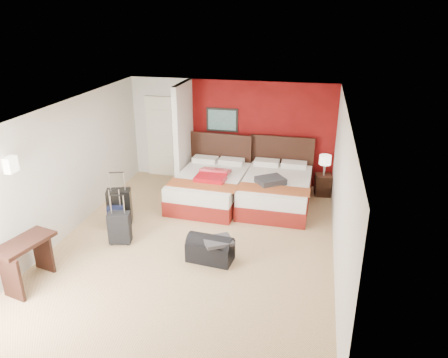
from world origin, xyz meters
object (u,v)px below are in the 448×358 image
(duffel_bag, at_px, (210,250))
(suitcase_charcoal, at_px, (120,229))
(table_lamp, at_px, (325,165))
(suitcase_navy, at_px, (116,218))
(suitcase_black, at_px, (120,207))
(bed_right, at_px, (276,192))
(desk, at_px, (28,262))
(bed_left, at_px, (210,188))
(red_suitcase_open, at_px, (213,175))
(nightstand, at_px, (323,185))

(duffel_bag, bearing_deg, suitcase_charcoal, 179.56)
(table_lamp, bearing_deg, suitcase_navy, -147.62)
(suitcase_black, bearing_deg, bed_right, 9.21)
(bed_right, relative_size, desk, 2.26)
(bed_left, xyz_separation_m, suitcase_black, (-1.51, -1.43, 0.04))
(suitcase_navy, bearing_deg, bed_right, 13.80)
(table_lamp, bearing_deg, red_suitcase_open, -157.40)
(table_lamp, bearing_deg, suitcase_charcoal, -140.05)
(table_lamp, bearing_deg, duffel_bag, -119.93)
(suitcase_charcoal, distance_m, desk, 1.70)
(nightstand, xyz_separation_m, suitcase_charcoal, (-3.64, -3.05, 0.04))
(suitcase_navy, relative_size, duffel_bag, 0.57)
(bed_left, xyz_separation_m, desk, (-2.02, -3.63, 0.07))
(suitcase_navy, bearing_deg, desk, -121.26)
(duffel_bag, height_order, desk, desk)
(suitcase_black, distance_m, suitcase_charcoal, 0.81)
(suitcase_black, distance_m, duffel_bag, 2.32)
(bed_right, bearing_deg, red_suitcase_open, -169.79)
(bed_right, distance_m, suitcase_black, 3.35)
(table_lamp, xyz_separation_m, suitcase_navy, (-3.97, -2.52, -0.51))
(suitcase_charcoal, distance_m, duffel_bag, 1.78)
(bed_left, relative_size, suitcase_navy, 4.72)
(bed_left, bearing_deg, bed_right, 7.75)
(bed_left, bearing_deg, table_lamp, 23.25)
(suitcase_charcoal, xyz_separation_m, duffel_bag, (1.77, -0.21, -0.09))
(bed_left, xyz_separation_m, red_suitcase_open, (0.10, -0.10, 0.37))
(duffel_bag, bearing_deg, suitcase_black, 162.15)
(suitcase_charcoal, bearing_deg, red_suitcase_open, 45.89)
(bed_right, bearing_deg, suitcase_navy, -148.07)
(suitcase_black, height_order, suitcase_navy, suitcase_black)
(duffel_bag, bearing_deg, bed_right, 77.09)
(bed_right, xyz_separation_m, suitcase_charcoal, (-2.63, -2.27, -0.02))
(bed_right, distance_m, suitcase_charcoal, 3.48)
(bed_left, bearing_deg, suitcase_navy, -129.02)
(duffel_bag, bearing_deg, red_suitcase_open, 108.77)
(desk, bearing_deg, bed_right, 60.32)
(suitcase_charcoal, relative_size, desk, 0.63)
(suitcase_black, relative_size, duffel_bag, 0.90)
(desk, bearing_deg, suitcase_navy, 88.66)
(nightstand, relative_size, duffel_bag, 0.64)
(nightstand, bearing_deg, bed_right, -148.86)
(suitcase_charcoal, height_order, duffel_bag, suitcase_charcoal)
(nightstand, bearing_deg, suitcase_navy, -154.15)
(nightstand, relative_size, desk, 0.54)
(bed_left, distance_m, desk, 4.15)
(nightstand, bearing_deg, red_suitcase_open, -163.94)
(nightstand, relative_size, suitcase_charcoal, 0.85)
(bed_right, height_order, suitcase_charcoal, bed_right)
(bed_right, distance_m, suitcase_navy, 3.43)
(bed_right, bearing_deg, suitcase_black, -151.19)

